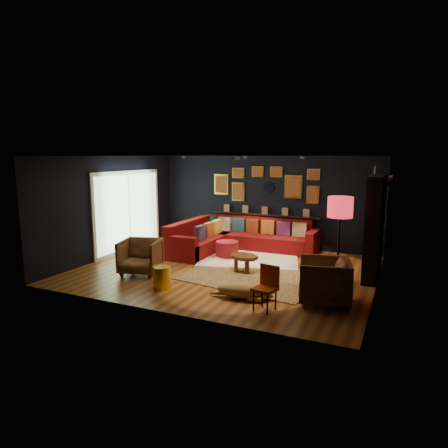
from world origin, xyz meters
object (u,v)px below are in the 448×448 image
at_px(coffee_table, 244,258).
at_px(gold_stool, 162,277).
at_px(armchair_right, 324,279).
at_px(orange_chair, 267,284).
at_px(armchair_left, 140,255).
at_px(sectional, 233,239).
at_px(pouf, 227,249).
at_px(dog, 240,287).
at_px(floor_lamp, 340,211).

relative_size(coffee_table, gold_stool, 1.92).
bearing_deg(armchair_right, orange_chair, -62.00).
relative_size(armchair_left, armchair_right, 0.95).
relative_size(sectional, orange_chair, 4.41).
bearing_deg(sectional, armchair_left, -109.13).
relative_size(sectional, pouf, 5.83).
height_order(armchair_left, dog, armchair_left).
xyz_separation_m(gold_stool, floor_lamp, (3.12, 1.68, 1.31)).
height_order(sectional, pouf, sectional).
bearing_deg(floor_lamp, gold_stool, -151.71).
bearing_deg(gold_stool, sectional, 89.88).
bearing_deg(dog, orange_chair, -33.27).
xyz_separation_m(sectional, floor_lamp, (3.11, -1.86, 1.21)).
bearing_deg(coffee_table, gold_stool, -121.52).
height_order(armchair_right, dog, armchair_right).
height_order(armchair_left, orange_chair, armchair_left).
xyz_separation_m(armchair_left, dog, (2.61, -0.51, -0.22)).
distance_m(coffee_table, armchair_left, 2.31).
distance_m(floor_lamp, dog, 2.53).
height_order(armchair_left, floor_lamp, floor_lamp).
bearing_deg(coffee_table, sectional, 120.06).
xyz_separation_m(pouf, gold_stool, (-0.17, -2.78, 0.00)).
bearing_deg(orange_chair, floor_lamp, 77.11).
distance_m(coffee_table, floor_lamp, 2.39).
bearing_deg(sectional, floor_lamp, -30.83).
xyz_separation_m(coffee_table, armchair_left, (-2.05, -1.07, 0.11)).
distance_m(gold_stool, dog, 1.63).
xyz_separation_m(sectional, gold_stool, (-0.01, -3.54, -0.10)).
bearing_deg(coffee_table, armchair_left, -152.48).
relative_size(armchair_left, gold_stool, 1.89).
height_order(coffee_table, floor_lamp, floor_lamp).
bearing_deg(sectional, pouf, -78.10).
xyz_separation_m(armchair_right, floor_lamp, (0.05, 1.13, 1.08)).
height_order(gold_stool, orange_chair, orange_chair).
relative_size(sectional, armchair_left, 4.00).
bearing_deg(dog, floor_lamp, 39.37).
bearing_deg(dog, armchair_left, 162.51).
distance_m(sectional, floor_lamp, 3.82).
xyz_separation_m(armchair_right, gold_stool, (-3.07, -0.55, -0.22)).
distance_m(sectional, gold_stool, 3.54).
xyz_separation_m(armchair_left, floor_lamp, (4.11, 1.02, 1.11)).
relative_size(pouf, armchair_right, 0.65).
bearing_deg(floor_lamp, dog, -134.27).
bearing_deg(gold_stool, armchair_left, 146.53).
xyz_separation_m(gold_stool, dog, (1.62, 0.14, -0.02)).
height_order(gold_stool, dog, gold_stool).
bearing_deg(coffee_table, armchair_right, -30.28).
bearing_deg(dog, coffee_table, 103.26).
height_order(sectional, dog, sectional).
bearing_deg(sectional, orange_chair, -58.92).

